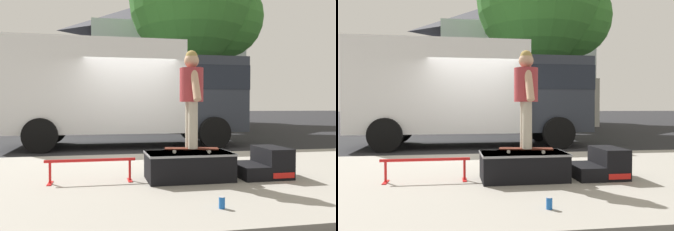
{
  "view_description": "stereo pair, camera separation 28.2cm",
  "coord_description": "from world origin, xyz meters",
  "views": [
    {
      "loc": [
        -0.88,
        -8.34,
        1.21
      ],
      "look_at": [
        0.34,
        -2.28,
        1.04
      ],
      "focal_mm": 37.21,
      "sensor_mm": 36.0,
      "label": 1
    },
    {
      "loc": [
        -0.6,
        -8.39,
        1.21
      ],
      "look_at": [
        0.34,
        -2.28,
        1.04
      ],
      "focal_mm": 37.21,
      "sensor_mm": 36.0,
      "label": 2
    }
  ],
  "objects": [
    {
      "name": "soda_can",
      "position": [
        0.4,
        -4.87,
        0.18
      ],
      "size": [
        0.07,
        0.07,
        0.13
      ],
      "color": "#1959B2",
      "rests_on": "sidewalk_slab"
    },
    {
      "name": "grind_rail",
      "position": [
        -0.99,
        -3.29,
        0.37
      ],
      "size": [
        1.27,
        0.28,
        0.34
      ],
      "color": "red",
      "rests_on": "sidewalk_slab"
    },
    {
      "name": "sidewalk_slab",
      "position": [
        0.0,
        -3.0,
        0.06
      ],
      "size": [
        50.0,
        5.0,
        0.12
      ],
      "primitive_type": "cube",
      "color": "gray",
      "rests_on": "ground"
    },
    {
      "name": "ground_plane",
      "position": [
        0.0,
        0.0,
        0.0
      ],
      "size": [
        140.0,
        140.0,
        0.0
      ],
      "primitive_type": "plane",
      "color": "black"
    },
    {
      "name": "kicker_ramp",
      "position": [
        1.64,
        -3.4,
        0.31
      ],
      "size": [
        0.76,
        0.74,
        0.45
      ],
      "color": "black",
      "rests_on": "sidewalk_slab"
    },
    {
      "name": "skater_kid",
      "position": [
        0.46,
        -3.45,
        1.43
      ],
      "size": [
        0.34,
        0.73,
        1.42
      ],
      "color": "#B7AD99",
      "rests_on": "skateboard"
    },
    {
      "name": "skateboard",
      "position": [
        0.46,
        -3.45,
        0.58
      ],
      "size": [
        0.8,
        0.35,
        0.07
      ],
      "color": "#4C1E14",
      "rests_on": "skate_box"
    },
    {
      "name": "street_tree_main",
      "position": [
        3.56,
        6.9,
        5.76
      ],
      "size": [
        6.14,
        5.58,
        8.72
      ],
      "color": "brown",
      "rests_on": "ground"
    },
    {
      "name": "house_behind",
      "position": [
        3.27,
        14.72,
        4.24
      ],
      "size": [
        9.54,
        8.22,
        8.4
      ],
      "color": "silver",
      "rests_on": "ground"
    },
    {
      "name": "skate_box",
      "position": [
        0.43,
        -3.4,
        0.34
      ],
      "size": [
        1.26,
        0.72,
        0.41
      ],
      "color": "black",
      "rests_on": "sidewalk_slab"
    },
    {
      "name": "box_truck",
      "position": [
        0.03,
        2.2,
        1.7
      ],
      "size": [
        6.91,
        2.63,
        3.05
      ],
      "color": "white",
      "rests_on": "ground"
    }
  ]
}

